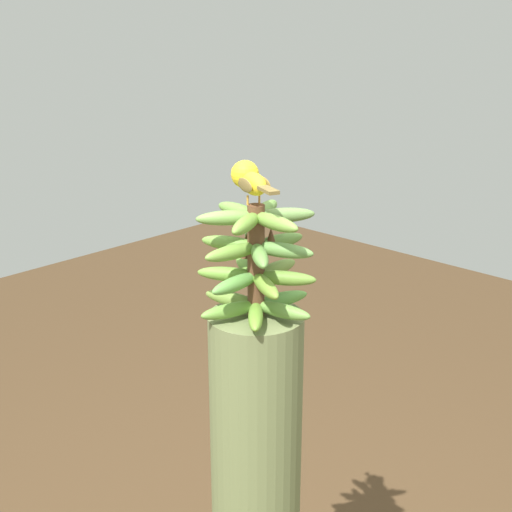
{
  "coord_description": "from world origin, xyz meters",
  "views": [
    {
      "loc": [
        -1.05,
        1.1,
        1.94
      ],
      "look_at": [
        0.0,
        0.0,
        1.42
      ],
      "focal_mm": 47.95,
      "sensor_mm": 36.0,
      "label": 1
    }
  ],
  "objects": [
    {
      "name": "banana_bunch",
      "position": [
        0.0,
        -0.0,
        1.41
      ],
      "size": [
        0.29,
        0.29,
        0.28
      ],
      "color": "brown",
      "rests_on": "banana_tree"
    },
    {
      "name": "perched_bird",
      "position": [
        0.03,
        -0.01,
        1.6
      ],
      "size": [
        0.21,
        0.1,
        0.09
      ],
      "color": "#C68933",
      "rests_on": "banana_bunch"
    }
  ]
}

